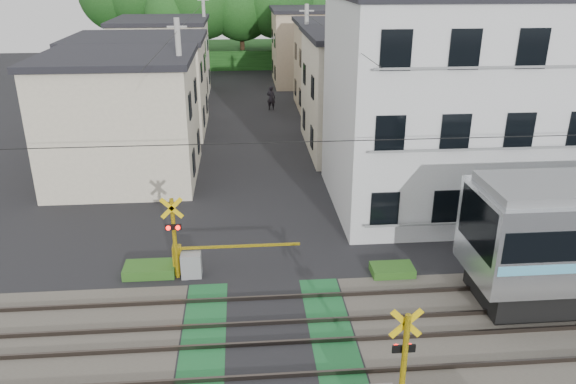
{
  "coord_description": "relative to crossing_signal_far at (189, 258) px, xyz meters",
  "views": [
    {
      "loc": [
        -0.56,
        -13.88,
        10.23
      ],
      "look_at": [
        1.02,
        5.0,
        2.54
      ],
      "focal_mm": 35.0,
      "sensor_mm": 36.0,
      "label": 1
    }
  ],
  "objects": [
    {
      "name": "houses_row",
      "position": [
        2.84,
        22.27,
        2.53
      ],
      "size": [
        22.07,
        31.35,
        6.8
      ],
      "color": "beige",
      "rests_on": "ground"
    },
    {
      "name": "weed_patches",
      "position": [
        4.34,
        -3.74,
        -0.53
      ],
      "size": [
        10.25,
        8.8,
        0.4
      ],
      "color": "#2D5E1E",
      "rests_on": "ground"
    },
    {
      "name": "utility_poles",
      "position": [
        1.53,
        19.35,
        3.37
      ],
      "size": [
        7.9,
        42.0,
        8.0
      ],
      "color": "#A5A5A0",
      "rests_on": "ground"
    },
    {
      "name": "ground",
      "position": [
        2.59,
        -3.65,
        -0.71
      ],
      "size": [
        120.0,
        120.0,
        0.0
      ],
      "primitive_type": "plane",
      "color": "black"
    },
    {
      "name": "track_bed",
      "position": [
        2.59,
        -3.65,
        -0.67
      ],
      "size": [
        120.0,
        120.0,
        0.14
      ],
      "color": "#47423A",
      "rests_on": "ground"
    },
    {
      "name": "crossing_signal_far",
      "position": [
        0.0,
        0.0,
        0.0
      ],
      "size": [
        4.74,
        0.65,
        3.09
      ],
      "color": "yellow",
      "rests_on": "ground"
    },
    {
      "name": "tree_hill",
      "position": [
        0.89,
        44.57,
        4.72
      ],
      "size": [
        40.0,
        13.13,
        11.44
      ],
      "color": "#1E4F1A",
      "rests_on": "ground"
    },
    {
      "name": "apartment_block",
      "position": [
        11.09,
        5.84,
        3.94
      ],
      "size": [
        10.2,
        8.36,
        9.3
      ],
      "color": "silver",
      "rests_on": "ground"
    },
    {
      "name": "catenary",
      "position": [
        8.59,
        -3.62,
        2.98
      ],
      "size": [
        60.0,
        5.04,
        7.0
      ],
      "color": "#2D2D33",
      "rests_on": "ground"
    },
    {
      "name": "pedestrian",
      "position": [
        4.24,
        24.2,
        0.2
      ],
      "size": [
        0.78,
        0.65,
        1.82
      ],
      "primitive_type": "imported",
      "rotation": [
        0.0,
        0.0,
        2.76
      ],
      "color": "black",
      "rests_on": "ground"
    }
  ]
}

